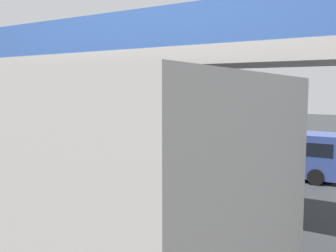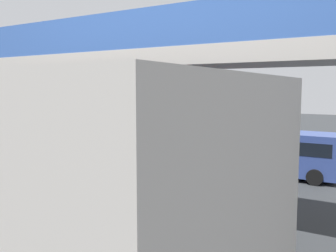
# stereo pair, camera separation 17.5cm
# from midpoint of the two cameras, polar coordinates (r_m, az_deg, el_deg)

# --- Properties ---
(ground) EXTENTS (80.00, 80.00, 0.00)m
(ground) POSITION_cam_midpoint_polar(r_m,az_deg,el_deg) (24.33, -0.55, -3.61)
(ground) COLOR #2D3033
(city_bus) EXTENTS (11.54, 2.85, 3.15)m
(city_bus) POSITION_cam_midpoint_polar(r_m,az_deg,el_deg) (24.03, 0.37, 0.80)
(city_bus) COLOR red
(city_bus) RESTS_ON ground
(parked_van) EXTENTS (4.80, 2.17, 2.05)m
(parked_van) POSITION_cam_midpoint_polar(r_m,az_deg,el_deg) (17.60, 17.66, -3.67)
(parked_van) COLOR #33478C
(parked_van) RESTS_ON ground
(bicycle_green) EXTENTS (1.77, 0.44, 0.96)m
(bicycle_green) POSITION_cam_midpoint_polar(r_m,az_deg,el_deg) (29.08, -20.33, -1.67)
(bicycle_green) COLOR black
(bicycle_green) RESTS_ON ground
(traffic_sign) EXTENTS (0.08, 0.60, 2.80)m
(traffic_sign) POSITION_cam_midpoint_polar(r_m,az_deg,el_deg) (28.75, -2.01, 1.65)
(traffic_sign) COLOR slate
(traffic_sign) RESTS_ON ground
(lane_dash_leftmost) EXTENTS (2.00, 0.20, 0.01)m
(lane_dash_leftmost) POSITION_cam_midpoint_polar(r_m,az_deg,el_deg) (24.57, 19.91, -3.86)
(lane_dash_leftmost) COLOR silver
(lane_dash_leftmost) RESTS_ON ground
(lane_dash_left) EXTENTS (2.00, 0.20, 0.01)m
(lane_dash_left) POSITION_cam_midpoint_polar(r_m,az_deg,el_deg) (25.61, 11.09, -3.23)
(lane_dash_left) COLOR silver
(lane_dash_left) RESTS_ON ground
(lane_dash_centre) EXTENTS (2.00, 0.20, 0.01)m
(lane_dash_centre) POSITION_cam_midpoint_polar(r_m,az_deg,el_deg) (27.21, 3.13, -2.59)
(lane_dash_centre) COLOR silver
(lane_dash_centre) RESTS_ON ground
(lane_dash_right) EXTENTS (2.00, 0.20, 0.01)m
(lane_dash_right) POSITION_cam_midpoint_polar(r_m,az_deg,el_deg) (29.27, -3.81, -2.00)
(lane_dash_right) COLOR silver
(lane_dash_right) RESTS_ON ground
(lane_dash_rightmost) EXTENTS (2.00, 0.20, 0.01)m
(lane_dash_rightmost) POSITION_cam_midpoint_polar(r_m,az_deg,el_deg) (31.70, -9.77, -1.46)
(lane_dash_rightmost) COLOR silver
(lane_dash_rightmost) RESTS_ON ground
(pedestrian_overpass) EXTENTS (31.63, 2.60, 6.24)m
(pedestrian_overpass) POSITION_cam_midpoint_polar(r_m,az_deg,el_deg) (15.96, -21.03, 7.64)
(pedestrian_overpass) COLOR #B2ADA5
(pedestrian_overpass) RESTS_ON ground
(station_building) EXTENTS (9.00, 5.04, 4.20)m
(station_building) POSITION_cam_midpoint_polar(r_m,az_deg,el_deg) (7.46, -21.32, -9.45)
(station_building) COLOR #B2ADA5
(station_building) RESTS_ON ground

